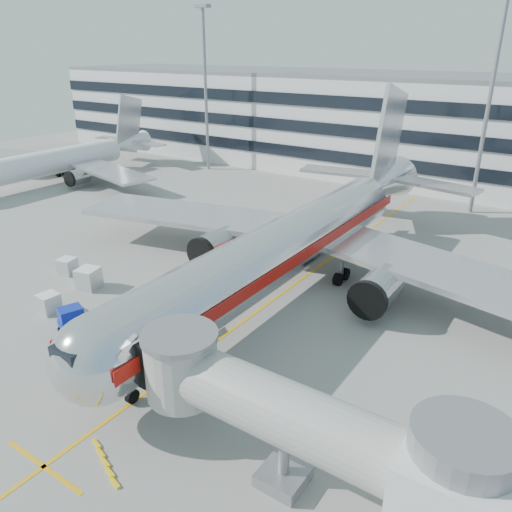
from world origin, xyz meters
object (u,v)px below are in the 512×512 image
Objects in this scene: main_jet at (299,238)px; cargo_container_right at (89,278)px; cargo_container_left at (67,266)px; cargo_container_front at (49,303)px; baggage_tug at (74,326)px; ramp_worker at (103,324)px; belt_loader at (180,315)px.

main_jet is 18.65m from cargo_container_right.
cargo_container_front is (4.92, -5.36, 0.01)m from cargo_container_left.
baggage_tug is (-8.80, -17.06, -3.26)m from main_jet.
baggage_tug reaches higher than ramp_worker.
cargo_container_left is at bearing 177.15° from belt_loader.
cargo_container_left is (-14.60, 0.73, 0.13)m from belt_loader.
belt_loader is at bearing -2.85° from cargo_container_left.
main_jet reaches higher than baggage_tug.
baggage_tug reaches higher than cargo_container_right.
baggage_tug is 1.62× the size of cargo_container_right.
belt_loader is 10.74m from cargo_container_front.
cargo_container_right is 4.62m from cargo_container_front.
cargo_container_left is 0.81× the size of cargo_container_right.
baggage_tug is (-4.80, -5.94, 0.34)m from belt_loader.
main_jet is 32.45× the size of cargo_container_front.
belt_loader reaches higher than cargo_container_front.
belt_loader is 2.25× the size of cargo_container_right.
ramp_worker is at bearing 47.05° from baggage_tug.
cargo_container_right is (-14.53, -11.21, -3.30)m from main_jet.
cargo_container_left is at bearing -150.81° from main_jet.
cargo_container_front is at bearing -47.46° from cargo_container_left.
cargo_container_left is 1.08× the size of cargo_container_front.
ramp_worker is at bearing -24.90° from cargo_container_left.
belt_loader is (-4.00, -11.12, -3.60)m from main_jet.
cargo_container_right is at bearing 85.48° from ramp_worker.
main_jet is 12.36m from belt_loader.
baggage_tug is at bearing -117.28° from main_jet.
main_jet reaches higher than cargo_container_right.
main_jet is 14.98× the size of baggage_tug.
main_jet is 17.59m from ramp_worker.
baggage_tug is 8.19m from cargo_container_right.
main_jet is 19.47m from baggage_tug.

